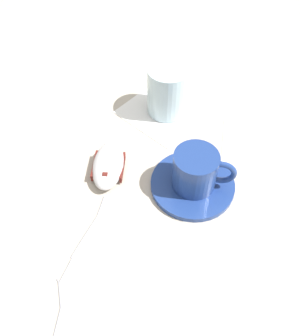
% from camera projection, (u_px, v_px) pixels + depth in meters
% --- Properties ---
extents(ground_plane, '(3.00, 3.00, 0.00)m').
position_uv_depth(ground_plane, '(172.00, 153.00, 0.71)').
color(ground_plane, '#B2A899').
extents(saucer, '(0.15, 0.15, 0.01)m').
position_uv_depth(saucer, '(192.00, 184.00, 0.66)').
color(saucer, navy).
rests_on(saucer, ground).
extents(coffee_cup, '(0.08, 0.10, 0.07)m').
position_uv_depth(coffee_cup, '(196.00, 170.00, 0.63)').
color(coffee_cup, navy).
rests_on(coffee_cup, saucer).
extents(computer_mouse, '(0.12, 0.11, 0.03)m').
position_uv_depth(computer_mouse, '(108.00, 165.00, 0.68)').
color(computer_mouse, silver).
rests_on(computer_mouse, ground).
extents(mouse_cable, '(0.22, 0.10, 0.00)m').
position_uv_depth(mouse_cable, '(76.00, 258.00, 0.58)').
color(mouse_cable, gray).
rests_on(mouse_cable, ground).
extents(napkin_under_glass, '(0.17, 0.17, 0.00)m').
position_uv_depth(napkin_under_glass, '(164.00, 110.00, 0.79)').
color(napkin_under_glass, white).
rests_on(napkin_under_glass, ground).
extents(drinking_glass, '(0.08, 0.08, 0.10)m').
position_uv_depth(drinking_glass, '(168.00, 90.00, 0.75)').
color(drinking_glass, silver).
rests_on(drinking_glass, napkin_under_glass).
extents(napkin_spare, '(0.16, 0.16, 0.00)m').
position_uv_depth(napkin_spare, '(254.00, 145.00, 0.73)').
color(napkin_spare, white).
rests_on(napkin_spare, ground).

